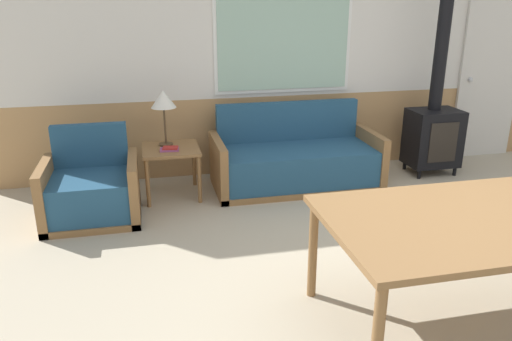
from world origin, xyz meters
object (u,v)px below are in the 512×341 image
at_px(couch, 295,162).
at_px(dining_table, 476,225).
at_px(side_table, 171,155).
at_px(table_lamp, 163,101).
at_px(armchair, 92,192).
at_px(wood_stove, 435,119).

xyz_separation_m(couch, dining_table, (0.33, -2.54, 0.40)).
height_order(side_table, table_lamp, table_lamp).
bearing_deg(dining_table, couch, 97.37).
height_order(armchair, table_lamp, table_lamp).
xyz_separation_m(armchair, dining_table, (2.39, -2.14, 0.41)).
bearing_deg(side_table, table_lamp, 112.01).
height_order(couch, dining_table, couch).
relative_size(side_table, wood_stove, 0.23).
relative_size(armchair, table_lamp, 1.50).
bearing_deg(armchair, dining_table, -55.46).
xyz_separation_m(armchair, side_table, (0.75, 0.39, 0.18)).
bearing_deg(side_table, wood_stove, 1.24).
xyz_separation_m(couch, wood_stove, (1.65, 0.06, 0.38)).
relative_size(side_table, dining_table, 0.31).
bearing_deg(wood_stove, side_table, -178.76).
bearing_deg(table_lamp, dining_table, -57.41).
distance_m(armchair, table_lamp, 1.12).
distance_m(couch, table_lamp, 1.53).
xyz_separation_m(armchair, wood_stove, (3.72, 0.46, 0.39)).
relative_size(couch, side_table, 3.14).
xyz_separation_m(table_lamp, dining_table, (1.68, -2.63, -0.30)).
bearing_deg(wood_stove, couch, -177.97).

